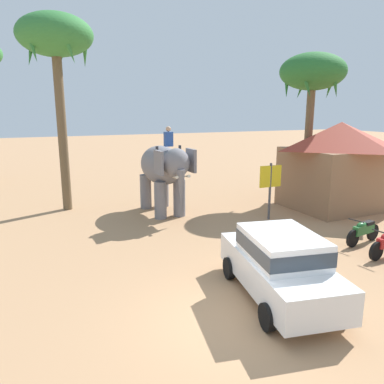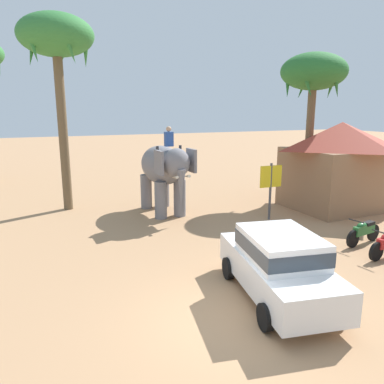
{
  "view_description": "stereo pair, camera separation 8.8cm",
  "coord_description": "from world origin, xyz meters",
  "px_view_note": "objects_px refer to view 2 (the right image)",
  "views": [
    {
      "loc": [
        -3.81,
        -6.52,
        4.61
      ],
      "look_at": [
        1.41,
        5.86,
        1.6
      ],
      "focal_mm": 35.07,
      "sensor_mm": 36.0,
      "label": 1
    },
    {
      "loc": [
        -3.73,
        -6.55,
        4.61
      ],
      "look_at": [
        1.41,
        5.86,
        1.6
      ],
      "focal_mm": 35.07,
      "sensor_mm": 36.0,
      "label": 2
    }
  ],
  "objects_px": {
    "palm_tree_behind_elephant": "(313,75)",
    "roadside_hut": "(339,163)",
    "elephant_with_mahout": "(164,169)",
    "car_sedan_foreground": "(279,263)",
    "motorcycle_far_in_row": "(364,231)",
    "signboard_yellow": "(271,180)",
    "palm_tree_near_hut": "(56,41)"
  },
  "relations": [
    {
      "from": "roadside_hut",
      "to": "signboard_yellow",
      "type": "xyz_separation_m",
      "value": [
        -4.11,
        -0.51,
        -0.44
      ]
    },
    {
      "from": "car_sedan_foreground",
      "to": "elephant_with_mahout",
      "type": "relative_size",
      "value": 1.11
    },
    {
      "from": "roadside_hut",
      "to": "elephant_with_mahout",
      "type": "bearing_deg",
      "value": 165.09
    },
    {
      "from": "palm_tree_near_hut",
      "to": "signboard_yellow",
      "type": "xyz_separation_m",
      "value": [
        7.73,
        -5.03,
        -5.7
      ]
    },
    {
      "from": "car_sedan_foreground",
      "to": "palm_tree_behind_elephant",
      "type": "xyz_separation_m",
      "value": [
        7.56,
        8.27,
        5.25
      ]
    },
    {
      "from": "palm_tree_near_hut",
      "to": "signboard_yellow",
      "type": "relative_size",
      "value": 3.56
    },
    {
      "from": "palm_tree_near_hut",
      "to": "signboard_yellow",
      "type": "bearing_deg",
      "value": -33.05
    },
    {
      "from": "palm_tree_behind_elephant",
      "to": "car_sedan_foreground",
      "type": "bearing_deg",
      "value": -132.41
    },
    {
      "from": "palm_tree_behind_elephant",
      "to": "palm_tree_near_hut",
      "type": "bearing_deg",
      "value": 167.64
    },
    {
      "from": "palm_tree_near_hut",
      "to": "roadside_hut",
      "type": "bearing_deg",
      "value": -20.89
    },
    {
      "from": "roadside_hut",
      "to": "signboard_yellow",
      "type": "relative_size",
      "value": 2.13
    },
    {
      "from": "elephant_with_mahout",
      "to": "palm_tree_behind_elephant",
      "type": "bearing_deg",
      "value": -1.01
    },
    {
      "from": "elephant_with_mahout",
      "to": "motorcycle_far_in_row",
      "type": "xyz_separation_m",
      "value": [
        5.12,
        -6.36,
        -1.53
      ]
    },
    {
      "from": "signboard_yellow",
      "to": "motorcycle_far_in_row",
      "type": "bearing_deg",
      "value": -70.53
    },
    {
      "from": "motorcycle_far_in_row",
      "to": "palm_tree_behind_elephant",
      "type": "bearing_deg",
      "value": 67.54
    },
    {
      "from": "palm_tree_behind_elephant",
      "to": "signboard_yellow",
      "type": "relative_size",
      "value": 3.02
    },
    {
      "from": "palm_tree_near_hut",
      "to": "roadside_hut",
      "type": "xyz_separation_m",
      "value": [
        11.83,
        -4.52,
        -5.26
      ]
    },
    {
      "from": "palm_tree_near_hut",
      "to": "roadside_hut",
      "type": "distance_m",
      "value": 13.72
    },
    {
      "from": "elephant_with_mahout",
      "to": "motorcycle_far_in_row",
      "type": "relative_size",
      "value": 2.2
    },
    {
      "from": "palm_tree_near_hut",
      "to": "motorcycle_far_in_row",
      "type": "bearing_deg",
      "value": -44.12
    },
    {
      "from": "palm_tree_near_hut",
      "to": "elephant_with_mahout",
      "type": "bearing_deg",
      "value": -31.54
    },
    {
      "from": "car_sedan_foreground",
      "to": "signboard_yellow",
      "type": "relative_size",
      "value": 1.8
    },
    {
      "from": "elephant_with_mahout",
      "to": "signboard_yellow",
      "type": "relative_size",
      "value": 1.63
    },
    {
      "from": "car_sedan_foreground",
      "to": "roadside_hut",
      "type": "xyz_separation_m",
      "value": [
        7.76,
        6.3,
        1.2
      ]
    },
    {
      "from": "motorcycle_far_in_row",
      "to": "elephant_with_mahout",
      "type": "bearing_deg",
      "value": 128.81
    },
    {
      "from": "palm_tree_behind_elephant",
      "to": "signboard_yellow",
      "type": "height_order",
      "value": "palm_tree_behind_elephant"
    },
    {
      "from": "car_sedan_foreground",
      "to": "elephant_with_mahout",
      "type": "xyz_separation_m",
      "value": [
        -0.14,
        8.41,
        1.06
      ]
    },
    {
      "from": "car_sedan_foreground",
      "to": "palm_tree_behind_elephant",
      "type": "bearing_deg",
      "value": 47.59
    },
    {
      "from": "roadside_hut",
      "to": "car_sedan_foreground",
      "type": "bearing_deg",
      "value": -140.92
    },
    {
      "from": "palm_tree_behind_elephant",
      "to": "roadside_hut",
      "type": "relative_size",
      "value": 1.42
    },
    {
      "from": "elephant_with_mahout",
      "to": "roadside_hut",
      "type": "distance_m",
      "value": 8.18
    },
    {
      "from": "roadside_hut",
      "to": "signboard_yellow",
      "type": "distance_m",
      "value": 4.16
    }
  ]
}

